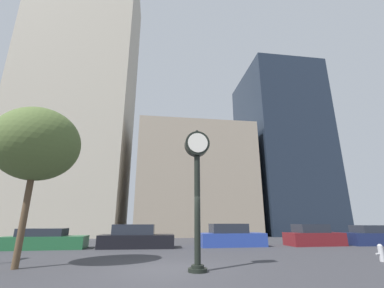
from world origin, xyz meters
name	(u,v)px	position (x,y,z in m)	size (l,w,h in m)	color
ground_plane	(170,270)	(0.00, 0.00, 0.00)	(200.00, 200.00, 0.00)	#38383D
building_tall_tower	(82,91)	(-11.34, 24.00, 19.05)	(13.57, 12.00, 38.09)	#BCB29E
building_storefront_row	(193,182)	(4.33, 24.00, 6.71)	(14.17, 12.00, 13.42)	gray
building_glass_modern	(280,149)	(17.27, 24.00, 11.75)	(9.88, 12.00, 23.49)	#1E2838
street_clock	(197,174)	(0.91, -0.57, 3.34)	(0.93, 0.66, 5.09)	black
car_green	(45,240)	(-7.30, 8.15, 0.52)	(4.85, 1.92, 1.22)	#236038
car_black	(136,238)	(-1.71, 8.05, 0.61)	(4.80, 2.07, 1.45)	black
car_blue	(231,237)	(4.67, 8.19, 0.63)	(4.51, 1.86, 1.49)	#28429E
car_maroon	(313,236)	(10.67, 8.01, 0.61)	(3.97, 1.86, 1.45)	maroon
car_navy	(374,237)	(15.31, 7.81, 0.58)	(4.16, 2.10, 1.37)	#19234C
fire_hydrant_far	(381,253)	(9.05, 0.60, 0.36)	(0.49, 0.21, 0.71)	#B7B7BC
bare_tree	(37,144)	(-5.49, 0.87, 4.66)	(3.32, 3.32, 6.17)	brown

